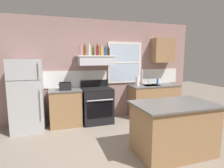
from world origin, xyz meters
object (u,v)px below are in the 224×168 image
Objects in this scene: bottle_amber_wine at (85,51)px; bottle_champagne_gold_foil at (101,51)px; bottle_blue_liqueur at (106,51)px; bottle_clear_tall at (89,50)px; kitchen_island at (173,128)px; bottle_rose_pink at (81,51)px; toaster at (65,86)px; dish_soap_bottle at (157,81)px; paper_towel_roll at (137,81)px; bottle_olive_oil_square at (93,51)px; bottle_red_label_wine at (98,51)px; stove_range at (97,105)px; refrigerator at (27,95)px; bottle_brown_stout at (109,52)px.

bottle_amber_wine and bottle_champagne_gold_foil have the same top height.
bottle_clear_tall is at bearing 168.90° from bottle_blue_liqueur.
bottle_amber_wine is 0.20× the size of kitchen_island.
kitchen_island is at bearing -58.53° from bottle_rose_pink.
bottle_champagne_gold_foil is at bearing 7.16° from toaster.
kitchen_island is (1.28, -2.10, -1.41)m from bottle_rose_pink.
dish_soap_bottle is 0.13× the size of kitchen_island.
paper_towel_roll is at bearing 82.67° from kitchen_island.
kitchen_island is at bearing -65.36° from bottle_olive_oil_square.
paper_towel_roll is at bearing -0.78° from bottle_red_label_wine.
bottle_blue_liqueur reaches higher than stove_range.
refrigerator is at bearing -177.32° from bottle_blue_liqueur.
dish_soap_bottle is at bearing 2.64° from bottle_red_label_wine.
stove_range is at bearing -165.11° from bottle_brown_stout.
refrigerator is 1.74m from bottle_amber_wine.
bottle_clear_tall reaches higher than paper_towel_roll.
bottle_olive_oil_square is at bearing 159.69° from bottle_champagne_gold_foil.
bottle_olive_oil_square is (0.31, 0.01, -0.01)m from bottle_rose_pink.
stove_range is (1.65, 0.02, -0.37)m from refrigerator.
bottle_clear_tall is 1.12× the size of bottle_red_label_wine.
bottle_rose_pink is at bearing 173.35° from bottle_champagne_gold_foil.
dish_soap_bottle is at bearing -0.25° from bottle_clear_tall.
stove_range is at bearing 115.16° from kitchen_island.
bottle_brown_stout is 2.54m from kitchen_island.
bottle_blue_liqueur is at bearing -177.50° from dish_soap_bottle.
bottle_red_label_wine reaches higher than bottle_champagne_gold_foil.
bottle_brown_stout is 1.15m from paper_towel_roll.
paper_towel_roll is at bearing -5.45° from bottle_olive_oil_square.
refrigerator is 6.17× the size of bottle_olive_oil_square.
bottle_blue_liqueur is (1.06, 0.10, 0.85)m from toaster.
bottle_champagne_gold_foil is 0.20× the size of kitchen_island.
paper_towel_roll is (0.82, -0.06, -0.80)m from bottle_brown_stout.
bottle_champagne_gold_foil is at bearing 110.74° from kitchen_island.
bottle_red_label_wine reaches higher than dish_soap_bottle.
bottle_brown_stout is (0.71, -0.05, -0.02)m from bottle_rose_pink.
bottle_clear_tall reaches higher than bottle_blue_liqueur.
bottle_rose_pink reaches higher than dish_soap_bottle.
bottle_red_label_wine is at bearing 179.22° from paper_towel_roll.
toaster is 1.21m from bottle_red_label_wine.
bottle_rose_pink is 0.32m from bottle_olive_oil_square.
bottle_clear_tall is 0.50m from bottle_brown_stout.
bottle_brown_stout is 1.75m from dish_soap_bottle.
bottle_brown_stout is (0.50, -0.05, -0.04)m from bottle_clear_tall.
bottle_champagne_gold_foil reaches higher than refrigerator.
stove_range is 2.16m from kitchen_island.
bottle_amber_wine reaches higher than bottle_olive_oil_square.
bottle_champagne_gold_foil is 1.94m from dish_soap_bottle.
refrigerator is 5.82× the size of bottle_rose_pink.
refrigerator is 1.99m from bottle_red_label_wine.
stove_range is 1.96m from dish_soap_bottle.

